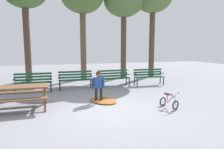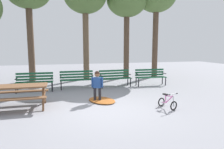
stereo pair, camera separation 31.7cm
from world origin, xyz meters
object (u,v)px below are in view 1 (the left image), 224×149
at_px(picnic_table, 19,91).
at_px(park_bench_far_left, 33,81).
at_px(kids_bicycle, 169,102).
at_px(park_bench_left, 76,78).
at_px(park_bench_right, 114,77).
at_px(park_bench_far_right, 149,75).
at_px(child_standing, 98,84).

xyz_separation_m(picnic_table, park_bench_far_left, (0.24, 2.55, -0.08)).
distance_m(park_bench_far_left, kids_bicycle, 5.86).
height_order(park_bench_left, kids_bicycle, park_bench_left).
height_order(park_bench_left, park_bench_right, same).
bearing_deg(park_bench_far_right, park_bench_left, 177.02).
xyz_separation_m(park_bench_far_left, kids_bicycle, (4.44, -3.82, -0.31)).
height_order(park_bench_far_left, child_standing, child_standing).
distance_m(park_bench_far_right, kids_bicycle, 4.03).
bearing_deg(park_bench_far_right, child_standing, -143.68).
relative_size(picnic_table, park_bench_far_left, 1.13).
distance_m(park_bench_right, park_bench_far_right, 1.91).
bearing_deg(park_bench_left, picnic_table, -127.92).
bearing_deg(picnic_table, child_standing, 2.51).
xyz_separation_m(park_bench_far_right, kids_bicycle, (-1.26, -3.82, -0.31)).
distance_m(park_bench_far_left, child_standing, 3.42).
bearing_deg(child_standing, park_bench_far_left, 134.37).
distance_m(park_bench_far_left, park_bench_right, 3.79).
bearing_deg(park_bench_far_left, picnic_table, -95.45).
xyz_separation_m(park_bench_right, kids_bicycle, (0.65, -3.92, -0.31)).
distance_m(park_bench_left, park_bench_right, 1.90).
bearing_deg(picnic_table, park_bench_left, 52.08).
xyz_separation_m(child_standing, kids_bicycle, (2.05, -1.38, -0.48)).
distance_m(park_bench_far_left, park_bench_far_right, 5.70).
xyz_separation_m(park_bench_left, park_bench_far_right, (3.80, -0.20, 0.00)).
bearing_deg(park_bench_far_right, park_bench_far_left, 179.97).
relative_size(picnic_table, park_bench_far_right, 1.12).
height_order(park_bench_far_left, park_bench_left, same).
relative_size(park_bench_right, kids_bicycle, 2.60).
relative_size(park_bench_right, child_standing, 1.43).
xyz_separation_m(park_bench_far_right, child_standing, (-3.32, -2.44, 0.17)).
height_order(park_bench_far_left, park_bench_far_right, same).
relative_size(park_bench_far_right, child_standing, 1.42).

